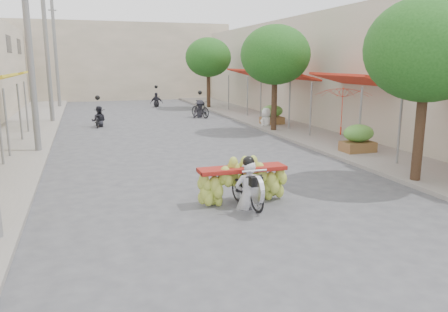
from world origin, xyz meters
TOP-DOWN VIEW (x-y plane):
  - ground at (0.00, 0.00)m, footprint 120.00×120.00m
  - sidewalk_left at (-7.00, 15.00)m, footprint 4.00×60.00m
  - sidewalk_right at (7.00, 15.00)m, footprint 4.00×60.00m
  - shophouse_row_right at (11.99, 14.00)m, footprint 9.77×40.00m
  - far_building at (0.00, 38.00)m, footprint 20.00×6.00m
  - utility_pole_mid at (-5.40, 12.00)m, footprint 0.60×0.24m
  - utility_pole_far at (-5.40, 21.00)m, footprint 0.60×0.24m
  - utility_pole_back at (-5.40, 30.00)m, footprint 0.60×0.24m
  - street_tree_near at (5.40, 4.00)m, footprint 3.40×3.40m
  - street_tree_mid at (5.40, 14.00)m, footprint 3.40×3.40m
  - street_tree_far at (5.40, 26.00)m, footprint 3.40×3.40m
  - produce_crate_mid at (6.20, 8.00)m, footprint 1.20×0.88m
  - produce_crate_far at (6.20, 16.00)m, footprint 1.20×0.88m
  - banana_motorbike at (0.00, 3.64)m, footprint 2.20×1.79m
  - market_umbrella at (6.00, 8.85)m, footprint 2.29×2.29m
  - pedestrian at (5.71, 15.66)m, footprint 1.07×0.94m
  - bg_motorbike_a at (-2.90, 18.63)m, footprint 0.87×1.67m
  - bg_motorbike_b at (3.37, 20.80)m, footprint 1.18×1.93m
  - bg_motorbike_c at (1.81, 28.30)m, footprint 1.06×1.50m

SIDE VIEW (x-z plane):
  - ground at x=0.00m, z-range 0.00..0.00m
  - sidewalk_left at x=-7.00m, z-range 0.00..0.12m
  - sidewalk_right at x=7.00m, z-range 0.00..0.12m
  - produce_crate_mid at x=6.20m, z-range 0.13..1.29m
  - produce_crate_far at x=6.20m, z-range 0.13..1.29m
  - banana_motorbike at x=0.00m, z-range -0.36..1.81m
  - bg_motorbike_a at x=-2.90m, z-range -0.23..1.72m
  - bg_motorbike_b at x=3.37m, z-range -0.15..1.80m
  - bg_motorbike_c at x=1.81m, z-range -0.14..1.81m
  - pedestrian at x=5.71m, z-range 0.12..1.98m
  - market_umbrella at x=6.00m, z-range 1.60..3.53m
  - shophouse_row_right at x=11.99m, z-range 0.00..6.00m
  - far_building at x=0.00m, z-range 0.00..7.00m
  - street_tree_near at x=5.40m, z-range 1.16..6.41m
  - street_tree_mid at x=5.40m, z-range 1.16..6.41m
  - street_tree_far at x=5.40m, z-range 1.16..6.41m
  - utility_pole_mid at x=-5.40m, z-range 0.03..8.03m
  - utility_pole_far at x=-5.40m, z-range 0.03..8.03m
  - utility_pole_back at x=-5.40m, z-range 0.03..8.03m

